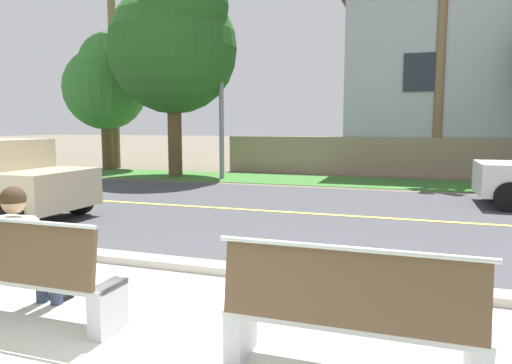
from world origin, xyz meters
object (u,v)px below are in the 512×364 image
shade_tree_far_left (106,83)px  streetlamp (223,57)px  seated_person_white (24,246)px  bench_left (24,275)px  bench_right (349,318)px  shade_tree_left (175,39)px

shade_tree_far_left → streetlamp: bearing=-12.1°
seated_person_white → streetlamp: size_ratio=0.17×
bench_left → seated_person_white: bearing=132.0°
bench_left → shade_tree_far_left: size_ratio=0.33×
bench_right → shade_tree_left: 14.29m
streetlamp → bench_right: bearing=-63.4°
seated_person_white → shade_tree_far_left: 15.49m
bench_right → shade_tree_far_left: (-11.45, 12.87, 3.08)m
bench_left → streetlamp: bearing=104.1°
bench_left → bench_right: size_ratio=1.00×
bench_left → bench_right: same height
bench_right → seated_person_white: bearing=176.8°
streetlamp → shade_tree_left: bearing=-170.5°
bench_left → streetlamp: (-2.93, 11.67, 3.67)m
streetlamp → shade_tree_left: shade_tree_left is taller
bench_left → shade_tree_left: shade_tree_left is taller
bench_right → seated_person_white: 3.07m
bench_left → streetlamp: streetlamp is taller
streetlamp → shade_tree_far_left: streetlamp is taller
streetlamp → seated_person_white: bearing=-76.4°
shade_tree_far_left → shade_tree_left: shade_tree_left is taller
bench_left → seated_person_white: size_ratio=1.45×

